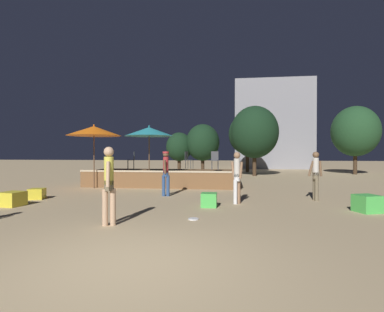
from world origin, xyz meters
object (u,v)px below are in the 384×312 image
Objects in this scene: cube_seat_2 at (367,204)px; person_3 at (316,174)px; person_1 at (166,171)px; cube_seat_3 at (12,199)px; bistro_chair_1 at (188,158)px; bistro_chair_2 at (133,158)px; background_tree_2 at (203,143)px; cube_seat_0 at (209,200)px; person_2 at (109,182)px; background_tree_0 at (179,147)px; background_tree_1 at (247,134)px; bistro_chair_0 at (215,159)px; frisbee_disc at (193,219)px; patio_umbrella_1 at (149,132)px; person_0 at (237,176)px; cube_seat_1 at (37,194)px; background_tree_3 at (355,131)px; patio_umbrella_0 at (94,131)px; background_tree_4 at (255,132)px.

person_3 is (-0.88, 1.92, 0.68)m from cube_seat_2.
person_3 is at bearing 174.36° from person_1.
cube_seat_3 is 0.75× the size of bistro_chair_1.
person_1 reaches higher than person_3.
background_tree_2 is (2.75, 9.26, 1.11)m from bistro_chair_2.
cube_seat_0 is 0.28× the size of person_3.
background_tree_0 is (-1.54, 17.72, 1.15)m from person_2.
background_tree_1 is at bearing 177.79° from person_3.
cube_seat_0 is 6.86m from bistro_chair_1.
bistro_chair_0 reaches higher than cube_seat_3.
bistro_chair_0 is 3.40× the size of frisbee_disc.
cube_seat_3 is 0.17× the size of background_tree_2.
background_tree_1 is at bearing -2.91° from bistro_chair_1.
patio_umbrella_1 is 0.74× the size of background_tree_2.
bistro_chair_1 is at bearing 132.03° from cube_seat_2.
person_0 is 16.42m from background_tree_1.
bistro_chair_0 is at bearing 37.66° from cube_seat_1.
bistro_chair_1 is 11.12m from background_tree_1.
background_tree_1 is at bearing 26.58° from background_tree_2.
frisbee_disc is (2.96, -6.39, -2.65)m from patio_umbrella_1.
cube_seat_2 is 0.82× the size of bistro_chair_2.
background_tree_2 reaches higher than frisbee_disc.
person_2 reaches higher than cube_seat_3.
cube_seat_3 is at bearing -83.31° from cube_seat_1.
cube_seat_2 is at bearing -81.74° from background_tree_1.
person_1 reaches higher than cube_seat_1.
cube_seat_3 is at bearing 164.76° from bistro_chair_1.
bistro_chair_2 is 9.72m from background_tree_2.
background_tree_2 is at bearing 96.42° from cube_seat_0.
frisbee_disc is at bearing -10.83° from cube_seat_3.
cube_seat_1 is 0.12× the size of background_tree_3.
patio_umbrella_0 is 9.79m from person_3.
bistro_chair_2 is (-8.03, 4.11, 0.46)m from person_3.
bistro_chair_2 is at bearing 70.03° from cube_seat_1.
cube_seat_3 is at bearing 30.89° from person_1.
person_1 is at bearing -124.24° from bistro_chair_0.
person_3 is at bearing -14.41° from patio_umbrella_0.
cube_seat_1 is 14.70m from background_tree_0.
person_2 is at bearing -85.02° from background_tree_0.
patio_umbrella_1 reaches higher than cube_seat_0.
background_tree_1 reaches higher than person_1.
background_tree_4 is at bearing 63.73° from bistro_chair_0.
patio_umbrella_1 is 6.10m from cube_seat_0.
background_tree_0 is at bearing 79.53° from cube_seat_1.
background_tree_1 is 0.96× the size of background_tree_3.
background_tree_3 reaches higher than bistro_chair_2.
person_3 is 0.43× the size of background_tree_2.
cube_seat_2 is 0.15× the size of background_tree_4.
background_tree_0 is at bearing 79.18° from patio_umbrella_0.
cube_seat_2 is 0.41× the size of person_2.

